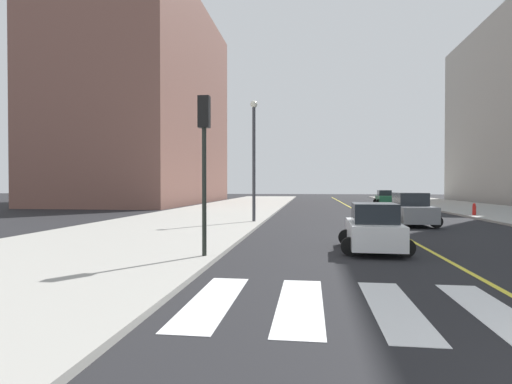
% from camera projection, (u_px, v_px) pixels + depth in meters
% --- Properties ---
extents(sidewalk_kerb_west, '(10.00, 120.00, 0.15)m').
position_uv_depth(sidewalk_kerb_west, '(180.00, 223.00, 25.11)').
color(sidewalk_kerb_west, '#9E9B93').
rests_on(sidewalk_kerb_west, ground).
extents(lane_divider_paint, '(0.16, 80.00, 0.01)m').
position_uv_depth(lane_divider_paint, '(351.00, 208.00, 43.34)').
color(lane_divider_paint, yellow).
rests_on(lane_divider_paint, ground).
extents(low_rise_brick_west, '(16.00, 32.00, 26.61)m').
position_uv_depth(low_rise_brick_west, '(146.00, 106.00, 56.24)').
color(low_rise_brick_west, brown).
rests_on(low_rise_brick_west, ground).
extents(car_green_nearest, '(2.52, 4.00, 1.77)m').
position_uv_depth(car_green_nearest, '(384.00, 198.00, 52.26)').
color(car_green_nearest, '#236B42').
rests_on(car_green_nearest, ground).
extents(car_white_second, '(2.52, 3.95, 1.74)m').
position_uv_depth(car_white_second, '(374.00, 229.00, 14.89)').
color(car_white_second, silver).
rests_on(car_white_second, ground).
extents(car_gray_third, '(2.79, 4.39, 1.94)m').
position_uv_depth(car_gray_third, '(411.00, 210.00, 24.49)').
color(car_gray_third, slate).
rests_on(car_gray_third, ground).
extents(traffic_light_far_corner, '(0.36, 0.41, 5.05)m').
position_uv_depth(traffic_light_far_corner, '(204.00, 144.00, 13.01)').
color(traffic_light_far_corner, black).
rests_on(traffic_light_far_corner, sidewalk_kerb_west).
extents(fire_hydrant, '(0.26, 0.26, 0.89)m').
position_uv_depth(fire_hydrant, '(474.00, 209.00, 30.95)').
color(fire_hydrant, red).
rests_on(fire_hydrant, sidewalk_kerb_east).
extents(street_lamp, '(0.44, 0.44, 7.48)m').
position_uv_depth(street_lamp, '(254.00, 150.00, 25.52)').
color(street_lamp, '#38383D').
rests_on(street_lamp, sidewalk_kerb_west).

